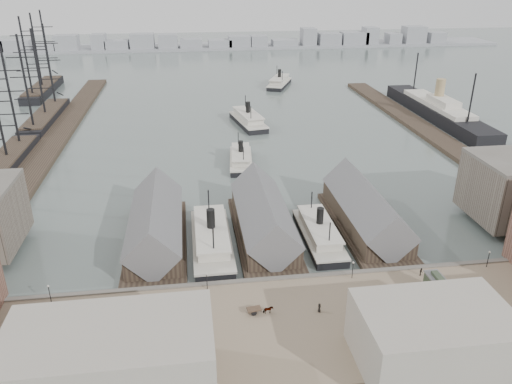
{
  "coord_description": "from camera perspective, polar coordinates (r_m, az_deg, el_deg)",
  "views": [
    {
      "loc": [
        -16.78,
        -90.53,
        60.78
      ],
      "look_at": [
        0.0,
        30.0,
        6.0
      ],
      "focal_mm": 35.0,
      "sensor_mm": 36.0,
      "label": 1
    }
  ],
  "objects": [
    {
      "name": "ground",
      "position": [
        110.32,
        2.18,
        -9.22
      ],
      "size": [
        900.0,
        900.0,
        0.0
      ],
      "primitive_type": "plane",
      "color": "#4F5B58",
      "rests_on": "ground"
    },
    {
      "name": "quay",
      "position": [
        93.97,
        4.36,
        -15.36
      ],
      "size": [
        180.0,
        30.0,
        2.0
      ],
      "primitive_type": "cube",
      "color": "#796751",
      "rests_on": "ground"
    },
    {
      "name": "seawall",
      "position": [
        105.44,
        2.68,
        -10.23
      ],
      "size": [
        180.0,
        1.2,
        2.3
      ],
      "primitive_type": "cube",
      "color": "#59544C",
      "rests_on": "ground"
    },
    {
      "name": "west_wharf",
      "position": [
        206.21,
        -22.03,
        5.53
      ],
      "size": [
        10.0,
        220.0,
        1.6
      ],
      "primitive_type": "cube",
      "color": "#2D231C",
      "rests_on": "ground"
    },
    {
      "name": "east_wharf",
      "position": [
        212.54,
        19.07,
        6.5
      ],
      "size": [
        10.0,
        180.0,
        1.6
      ],
      "primitive_type": "cube",
      "color": "#2D231C",
      "rests_on": "ground"
    },
    {
      "name": "ferry_shed_west",
      "position": [
        121.55,
        -11.39,
        -3.8
      ],
      "size": [
        14.0,
        42.0,
        12.6
      ],
      "color": "#2D231C",
      "rests_on": "ground"
    },
    {
      "name": "ferry_shed_center",
      "position": [
        122.35,
        0.85,
        -3.08
      ],
      "size": [
        14.0,
        42.0,
        12.6
      ],
      "color": "#2D231C",
      "rests_on": "ground"
    },
    {
      "name": "ferry_shed_east",
      "position": [
        128.52,
        12.39,
        -2.28
      ],
      "size": [
        14.0,
        42.0,
        12.6
      ],
      "color": "#2D231C",
      "rests_on": "ground"
    },
    {
      "name": "street_bldg_center",
      "position": [
        87.58,
        19.62,
        -15.34
      ],
      "size": [
        24.0,
        16.0,
        10.0
      ],
      "primitive_type": "cube",
      "color": "gray",
      "rests_on": "quay"
    },
    {
      "name": "street_bldg_west",
      "position": [
        79.92,
        -16.2,
        -18.29
      ],
      "size": [
        30.0,
        16.0,
        12.0
      ],
      "primitive_type": "cube",
      "color": "gray",
      "rests_on": "quay"
    },
    {
      "name": "lamp_post_far_w",
      "position": [
        104.49,
        -22.58,
        -10.34
      ],
      "size": [
        0.44,
        0.44,
        3.92
      ],
      "color": "black",
      "rests_on": "quay"
    },
    {
      "name": "lamp_post_near_w",
      "position": [
        100.62,
        -5.65,
        -9.76
      ],
      "size": [
        0.44,
        0.44,
        3.92
      ],
      "color": "black",
      "rests_on": "quay"
    },
    {
      "name": "lamp_post_near_e",
      "position": [
        105.5,
        11.02,
        -8.38
      ],
      "size": [
        0.44,
        0.44,
        3.92
      ],
      "color": "black",
      "rests_on": "quay"
    },
    {
      "name": "lamp_post_far_e",
      "position": [
        118.06,
        25.06,
        -6.65
      ],
      "size": [
        0.44,
        0.44,
        3.92
      ],
      "color": "black",
      "rests_on": "quay"
    },
    {
      "name": "far_shore",
      "position": [
        428.72,
        -6.14,
        16.48
      ],
      "size": [
        500.0,
        40.0,
        15.72
      ],
      "color": "gray",
      "rests_on": "ground"
    },
    {
      "name": "ferry_docked_west",
      "position": [
        118.49,
        -5.09,
        -5.32
      ],
      "size": [
        9.04,
        30.13,
        10.76
      ],
      "color": "black",
      "rests_on": "ground"
    },
    {
      "name": "ferry_docked_east",
      "position": [
        122.14,
        7.22,
        -4.64
      ],
      "size": [
        7.86,
        26.2,
        9.36
      ],
      "color": "black",
      "rests_on": "ground"
    },
    {
      "name": "ferry_open_near",
      "position": [
        168.8,
        -1.74,
        3.86
      ],
      "size": [
        9.63,
        24.99,
        8.71
      ],
      "rotation": [
        0.0,
        0.0,
        -0.1
      ],
      "color": "black",
      "rests_on": "ground"
    },
    {
      "name": "ferry_open_mid",
      "position": [
        212.76,
        -0.91,
        8.32
      ],
      "size": [
        13.9,
        30.39,
        10.46
      ],
      "rotation": [
        0.0,
        0.0,
        0.18
      ],
      "color": "black",
      "rests_on": "ground"
    },
    {
      "name": "ferry_open_far",
      "position": [
        286.21,
        2.69,
        12.43
      ],
      "size": [
        18.76,
        29.27,
        10.07
      ],
      "rotation": [
        0.0,
        0.0,
        -0.4
      ],
      "color": "black",
      "rests_on": "ground"
    },
    {
      "name": "sailing_ship_near",
      "position": [
        179.44,
        -27.18,
        2.59
      ],
      "size": [
        9.04,
        62.26,
        37.16
      ],
      "color": "black",
      "rests_on": "ground"
    },
    {
      "name": "sailing_ship_mid",
      "position": [
        234.88,
        -22.89,
        8.04
      ],
      "size": [
        9.42,
        54.43,
        38.73
      ],
      "color": "black",
      "rests_on": "ground"
    },
    {
      "name": "sailing_ship_far",
      "position": [
        291.89,
        -23.19,
        10.89
      ],
      "size": [
        9.84,
        54.68,
        40.46
      ],
      "color": "black",
      "rests_on": "ground"
    },
    {
      "name": "ocean_steamer",
      "position": [
        236.49,
        19.99,
        8.82
      ],
      "size": [
        11.76,
        85.95,
        17.19
      ],
      "color": "black",
      "rests_on": "ground"
    },
    {
      "name": "tram",
      "position": [
        103.12,
        20.58,
        -10.91
      ],
      "size": [
        3.07,
        11.36,
        4.03
      ],
      "rotation": [
        0.0,
        0.0,
        0.01
      ],
      "color": "black",
      "rests_on": "quay"
    },
    {
      "name": "horse_cart_left",
      "position": [
        97.67,
        -19.64,
        -13.82
      ],
      "size": [
        4.8,
        3.39,
        1.68
      ],
      "rotation": [
        0.0,
        0.0,
        1.1
      ],
      "color": "black",
      "rests_on": "quay"
    },
    {
      "name": "horse_cart_center",
      "position": [
        95.13,
        0.85,
        -13.33
      ],
      "size": [
        4.93,
        1.87,
        1.54
      ],
      "rotation": [
        0.0,
        0.0,
        1.72
      ],
      "color": "black",
      "rests_on": "quay"
    },
    {
      "name": "horse_cart_right",
      "position": [
        94.97,
        14.35,
        -14.28
      ],
      "size": [
        4.76,
        2.18,
        1.63
      ],
      "rotation": [
        0.0,
        0.0,
        1.71
      ],
      "color": "black",
      "rests_on": "quay"
    },
    {
      "name": "pedestrian_0",
      "position": [
        103.74,
        -24.85,
        -12.3
      ],
      "size": [
        0.73,
        0.61,
        1.75
      ],
      "primitive_type": "imported",
      "rotation": [
        0.0,
        0.0,
        6.03
      ],
      "color": "black",
      "rests_on": "quay"
    },
    {
      "name": "pedestrian_1",
      "position": [
        92.93,
        -17.6,
        -15.66
      ],
      "size": [
        0.94,
        1.05,
        1.79
      ],
      "primitive_type": "imported",
      "rotation": [
        0.0,
        0.0,
        1.21
      ],
      "color": "black",
      "rests_on": "quay"
    },
    {
      "name": "pedestrian_2",
      "position": [
        97.35,
        -9.14,
        -12.63
      ],
      "size": [
        1.28,
        1.24,
        1.76
      ],
      "primitive_type": "imported",
      "rotation": [
        0.0,
        0.0,
        0.73
      ],
      "color": "black",
      "rests_on": "quay"
    },
    {
      "name": "pedestrian_3",
      "position": [
        85.87,
        -8.78,
        -18.58
      ],
      "size": [
        0.64,
        1.02,
        1.62
      ],
      "primitive_type": "imported",
      "rotation": [
        0.0,
        0.0,
        1.29
      ],
      "color": "black",
      "rests_on": "quay"
    },
    {
      "name": "pedestrian_4",
      "position": [
        96.2,
        7.24,
        -12.98
      ],
      "size": [
        0.9,
        1.05,
        1.81
      ],
      "primitive_type": "imported",
      "rotation": [
        0.0,
        0.0,
        1.12
      ],
      "color": "black",
      "rests_on": "quay"
    },
    {
      "name": "pedestrian_5",
      "position": [
        94.03,
        14.56,
        -14.7
      ],
      "size": [
        0.8,
        0.79,
        1.78
      ],
      "primitive_type": "imported",
      "rotation": [
        0.0,
        0.0,
        2.4
      ],
      "color": "black",
      "rests_on": "quay"
    },
    {
      "name": "pedestrian_6",
      "position": [
        111.01,
        18.37,
        -8.63
      ],
      "size": [
        0.95,
        1.01,
        1.66
      ],
      "primitive_type": "imported",
      "rotation": [
        0.0,
        0.0,
        1.04
      ],
      "color": "black",
      "rests_on": "quay"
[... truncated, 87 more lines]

